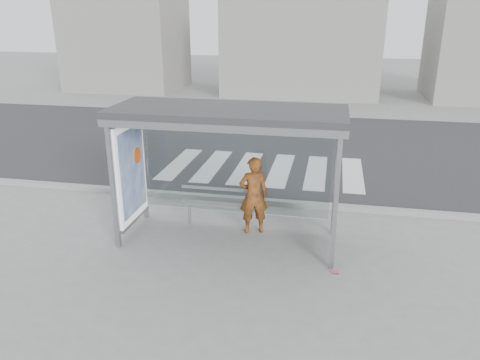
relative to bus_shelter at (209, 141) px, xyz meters
name	(u,v)px	position (x,y,z in m)	size (l,w,h in m)	color
ground	(229,240)	(0.37, -0.06, -1.98)	(80.00, 80.00, 0.00)	gray
road	(274,146)	(0.37, 6.94, -1.98)	(30.00, 10.00, 0.01)	#28282A
curb	(247,200)	(0.37, 1.89, -1.92)	(30.00, 0.18, 0.12)	gray
crosswalk	(263,169)	(0.37, 4.44, -1.98)	(5.55, 3.00, 0.00)	silver
bus_shelter	(209,141)	(0.00, 0.00, 0.00)	(4.25, 1.65, 2.62)	gray
building_left	(127,35)	(-9.63, 17.94, 1.02)	(6.00, 5.00, 6.00)	gray
building_center	(302,46)	(0.37, 17.94, 0.52)	(8.00, 5.00, 5.00)	gray
person	(254,195)	(0.78, 0.39, -1.19)	(0.58, 0.38, 1.60)	#C46A12
bench	(218,204)	(0.02, 0.52, -1.49)	(1.60, 0.21, 0.83)	gray
soda_can	(336,272)	(2.45, -0.94, -1.95)	(0.06, 0.06, 0.11)	#CD3C70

